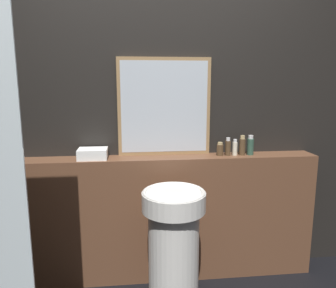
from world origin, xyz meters
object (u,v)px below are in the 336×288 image
(pedestal_sink, at_px, (174,248))
(conditioner_bottle, at_px, (228,147))
(shampoo_bottle, at_px, (220,149))
(lotion_bottle, at_px, (235,148))
(hand_soap_bottle, at_px, (250,146))
(towel_stack, at_px, (93,154))
(body_wash_bottle, at_px, (242,146))
(mirror, at_px, (164,107))

(pedestal_sink, relative_size, conditioner_bottle, 6.19)
(shampoo_bottle, height_order, lotion_bottle, lotion_bottle)
(pedestal_sink, distance_m, hand_soap_bottle, 0.95)
(lotion_bottle, bearing_deg, pedestal_sink, -140.51)
(conditioner_bottle, bearing_deg, hand_soap_bottle, -0.00)
(towel_stack, height_order, body_wash_bottle, body_wash_bottle)
(mirror, distance_m, hand_soap_bottle, 0.71)
(pedestal_sink, height_order, mirror, mirror)
(pedestal_sink, relative_size, body_wash_bottle, 5.58)
(pedestal_sink, height_order, hand_soap_bottle, hand_soap_bottle)
(pedestal_sink, xyz_separation_m, lotion_bottle, (0.52, 0.43, 0.56))
(conditioner_bottle, xyz_separation_m, body_wash_bottle, (0.11, -0.00, 0.01))
(towel_stack, xyz_separation_m, body_wash_bottle, (1.10, 0.00, 0.03))
(pedestal_sink, xyz_separation_m, mirror, (-0.01, 0.51, 0.86))
(pedestal_sink, height_order, lotion_bottle, lotion_bottle)
(shampoo_bottle, xyz_separation_m, body_wash_bottle, (0.17, 0.00, 0.02))
(shampoo_bottle, distance_m, hand_soap_bottle, 0.23)
(pedestal_sink, distance_m, towel_stack, 0.87)
(mirror, bearing_deg, lotion_bottle, -9.26)
(mirror, bearing_deg, hand_soap_bottle, -7.56)
(conditioner_bottle, bearing_deg, lotion_bottle, -0.00)
(towel_stack, relative_size, shampoo_bottle, 2.03)
(towel_stack, bearing_deg, conditioner_bottle, 0.00)
(lotion_bottle, distance_m, hand_soap_bottle, 0.12)
(pedestal_sink, distance_m, shampoo_bottle, 0.80)
(conditioner_bottle, bearing_deg, towel_stack, -180.00)
(mirror, bearing_deg, towel_stack, -170.76)
(lotion_bottle, bearing_deg, conditioner_bottle, 180.00)
(hand_soap_bottle, bearing_deg, conditioner_bottle, 180.00)
(pedestal_sink, relative_size, towel_stack, 4.06)
(conditioner_bottle, bearing_deg, body_wash_bottle, -0.00)
(mirror, distance_m, conditioner_bottle, 0.56)
(pedestal_sink, xyz_separation_m, conditioner_bottle, (0.46, 0.43, 0.56))
(mirror, height_order, body_wash_bottle, mirror)
(lotion_bottle, bearing_deg, towel_stack, 180.00)
(pedestal_sink, xyz_separation_m, body_wash_bottle, (0.57, 0.43, 0.57))
(hand_soap_bottle, bearing_deg, pedestal_sink, -146.22)
(body_wash_bottle, relative_size, hand_soap_bottle, 1.00)
(towel_stack, relative_size, lotion_bottle, 1.69)
(lotion_bottle, distance_m, body_wash_bottle, 0.06)
(conditioner_bottle, distance_m, hand_soap_bottle, 0.17)
(pedestal_sink, bearing_deg, conditioner_bottle, 42.61)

